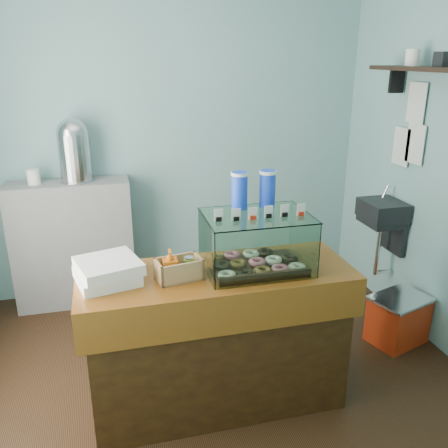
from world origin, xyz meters
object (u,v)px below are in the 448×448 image
object	(u,v)px
counter	(217,337)
red_cooler	(398,319)
coffee_urn	(74,149)
display_case	(255,238)

from	to	relation	value
counter	red_cooler	distance (m)	1.55
coffee_urn	counter	bearing A→B (deg)	-62.81
counter	red_cooler	size ratio (longest dim) A/B	3.20
red_cooler	coffee_urn	bearing A→B (deg)	133.10
counter	coffee_urn	world-z (taller)	coffee_urn
counter	coffee_urn	xyz separation A→B (m)	(-0.82, 1.59, 0.91)
display_case	coffee_urn	xyz separation A→B (m)	(-1.05, 1.56, 0.30)
coffee_urn	red_cooler	bearing A→B (deg)	-28.99
display_case	red_cooler	size ratio (longest dim) A/B	1.22
display_case	red_cooler	distance (m)	1.56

